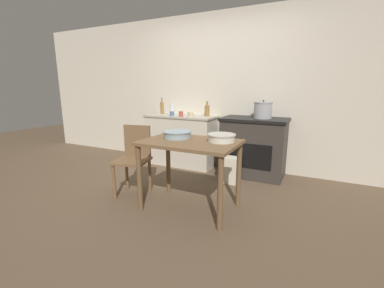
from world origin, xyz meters
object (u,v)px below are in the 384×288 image
object	(u,v)px
bottle_left	(207,110)
work_table	(190,152)
chair	(134,157)
bottle_far_left	(172,110)
cup_center_right	(190,115)
mixing_bowl_small	(177,134)
bottle_mid_left	(162,108)
stock_pot	(263,110)
cup_center_left	(172,114)
stove	(253,147)
mixing_bowl_large	(221,137)
flour_sack	(229,170)
cup_center	(181,114)

from	to	relation	value
bottle_left	work_table	bearing A→B (deg)	-73.33
work_table	chair	size ratio (longest dim) A/B	1.19
bottle_left	bottle_far_left	bearing A→B (deg)	173.25
cup_center_right	mixing_bowl_small	bearing A→B (deg)	-70.09
bottle_left	bottle_mid_left	xyz separation A→B (m)	(-0.90, 0.01, 0.02)
work_table	cup_center_right	size ratio (longest dim) A/B	11.68
chair	bottle_left	distance (m)	1.61
stock_pot	bottle_left	size ratio (longest dim) A/B	1.08
bottle_far_left	cup_center_left	distance (m)	0.39
stove	mixing_bowl_large	size ratio (longest dim) A/B	3.16
chair	cup_center_right	world-z (taller)	cup_center_right
stock_pot	cup_center_left	world-z (taller)	stock_pot
cup_center_right	stock_pot	bearing A→B (deg)	7.11
stock_pot	cup_center_right	world-z (taller)	stock_pot
work_table	cup_center_left	world-z (taller)	cup_center_left
chair	bottle_mid_left	xyz separation A→B (m)	(-0.54, 1.50, 0.51)
work_table	flour_sack	distance (m)	1.07
chair	mixing_bowl_small	world-z (taller)	chair
bottle_left	mixing_bowl_small	bearing A→B (deg)	-80.16
flour_sack	cup_center_left	xyz separation A→B (m)	(-1.15, 0.34, 0.72)
stove	work_table	distance (m)	1.49
stock_pot	mixing_bowl_large	distance (m)	1.32
bottle_far_left	cup_center	bearing A→B (deg)	-42.63
stove	bottle_far_left	world-z (taller)	bottle_far_left
work_table	bottle_mid_left	xyz separation A→B (m)	(-1.36, 1.55, 0.33)
cup_center	bottle_mid_left	bearing A→B (deg)	153.32
flour_sack	stock_pot	size ratio (longest dim) A/B	1.42
stock_pot	cup_center	distance (m)	1.31
stove	chair	xyz separation A→B (m)	(-1.20, -1.38, 0.03)
cup_center_left	bottle_far_left	bearing A→B (deg)	120.58
cup_center_left	flour_sack	bearing A→B (deg)	-16.50
cup_center_left	cup_center	world-z (taller)	cup_center
chair	bottle_left	bearing A→B (deg)	63.47
flour_sack	cup_center_left	distance (m)	1.40
stove	bottle_mid_left	bearing A→B (deg)	176.01
mixing_bowl_large	cup_center_left	bearing A→B (deg)	138.38
cup_center_left	stove	bearing A→B (deg)	5.47
mixing_bowl_small	bottle_far_left	distance (m)	1.84
chair	flour_sack	world-z (taller)	chair
bottle_far_left	cup_center	world-z (taller)	bottle_far_left
mixing_bowl_small	bottle_far_left	size ratio (longest dim) A/B	1.69
stove	bottle_far_left	size ratio (longest dim) A/B	4.97
stove	flour_sack	size ratio (longest dim) A/B	2.53
mixing_bowl_large	bottle_mid_left	bearing A→B (deg)	139.70
chair	stock_pot	world-z (taller)	stock_pot
flour_sack	work_table	bearing A→B (deg)	-98.98
cup_center	stove	bearing A→B (deg)	7.51
chair	bottle_far_left	size ratio (longest dim) A/B	4.50
chair	mixing_bowl_small	xyz separation A→B (m)	(0.62, 0.04, 0.35)
stove	stock_pot	size ratio (longest dim) A/B	3.58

